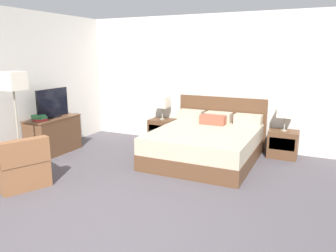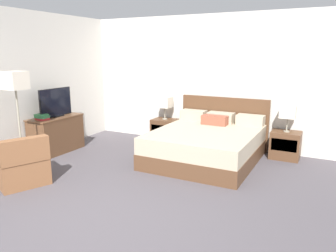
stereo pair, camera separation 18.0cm
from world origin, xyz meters
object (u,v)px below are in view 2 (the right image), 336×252
Objects in this scene: table_lamp_left at (165,102)px; bed at (207,144)px; nightstand_left at (165,131)px; floor_lamp at (15,88)px; table_lamp_right at (288,112)px; tv at (56,103)px; armchair_by_window at (22,166)px; dresser at (56,134)px; nightstand_right at (285,145)px; book_small_top at (41,115)px; book_blue_cover at (42,117)px; book_red_cover at (42,119)px.

bed is at bearing -30.67° from table_lamp_left.
floor_lamp is (-1.31, -2.69, 1.14)m from nightstand_left.
nightstand_left is 2.64m from table_lamp_right.
tv is 0.87× the size of armchair_by_window.
table_lamp_left is at bearing 75.59° from armchair_by_window.
dresser is 1.68m from armchair_by_window.
dresser reaches higher than nightstand_right.
tv is at bearing 88.15° from book_small_top.
book_small_top reaches higher than dresser.
bed is 3.07m from tv.
bed is at bearing 48.58° from armchair_by_window.
bed is at bearing 22.86° from book_blue_cover.
book_blue_cover is (-1.59, -1.97, -0.13)m from table_lamp_left.
armchair_by_window is (0.80, -1.15, -0.52)m from book_small_top.
tv is 0.42m from book_blue_cover.
table_lamp_left is at bearing 180.00° from table_lamp_right.
nightstand_left is at bearing 64.07° from floor_lamp.
book_red_cover is 1.14× the size of book_small_top.
table_lamp_left is 3.04m from floor_lamp.
bed is at bearing -149.39° from nightstand_right.
book_red_cover is at bearing 0.00° from book_blue_cover.
tv is (-1.59, -1.60, 0.73)m from nightstand_left.
nightstand_right is 1.06× the size of table_lamp_right.
tv reaches higher than nightstand_right.
nightstand_left is 1.00× the size of nightstand_right.
book_blue_cover is (-4.15, -1.97, -0.13)m from table_lamp_right.
nightstand_left is 0.49× the size of dresser.
nightstand_left is at bearing 51.11° from book_blue_cover.
table_lamp_right is 4.61m from book_small_top.
nightstand_left is 1.06× the size of table_lamp_left.
nightstand_right is at bearing 25.38° from book_red_cover.
tv is at bearing 104.40° from floor_lamp.
nightstand_left is at bearing 45.87° from dresser.
tv reaches higher than nightstand_left.
book_red_cover is 0.27× the size of armchair_by_window.
book_blue_cover is at bearing -128.89° from nightstand_left.
book_small_top is (-1.60, -1.97, 0.55)m from nightstand_left.
tv is 3.45× the size of book_blue_cover.
book_small_top reaches higher than nightstand_left.
dresser is at bearing -162.90° from bed.
book_small_top is (-0.02, 0.00, 0.07)m from book_red_cover.
nightstand_right is 0.59× the size of armchair_by_window.
floor_lamp is at bearing -143.23° from bed.
tv is at bearing -134.79° from nightstand_left.
book_red_cover reaches higher than nightstand_left.
bed is at bearing 22.75° from book_small_top.
nightstand_right is 0.32× the size of floor_lamp.
nightstand_right is 2.64m from table_lamp_left.
tv is 0.41m from book_small_top.
armchair_by_window is at bearing -61.80° from dresser.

